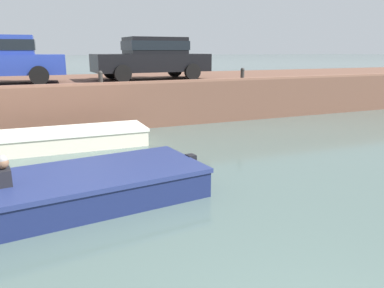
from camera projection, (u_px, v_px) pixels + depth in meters
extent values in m
plane|color=#4C605B|center=(153.00, 187.00, 7.24)|extent=(400.00, 400.00, 0.00)
cube|color=brown|center=(89.00, 98.00, 14.62)|extent=(60.00, 6.00, 1.50)
cube|color=brown|center=(100.00, 84.00, 11.85)|extent=(60.00, 0.24, 0.08)
cube|color=silver|center=(65.00, 140.00, 10.13)|extent=(4.28, 1.38, 0.41)
cube|color=white|center=(64.00, 131.00, 10.07)|extent=(4.34, 1.44, 0.08)
cube|color=brown|center=(77.00, 134.00, 10.21)|extent=(0.24, 1.23, 0.06)
cube|color=navy|center=(57.00, 195.00, 6.25)|extent=(5.17, 2.42, 0.46)
cube|color=navy|center=(55.00, 179.00, 6.19)|extent=(5.24, 2.49, 0.08)
cube|color=brown|center=(79.00, 181.00, 6.39)|extent=(0.45, 1.63, 0.06)
cube|color=black|center=(191.00, 166.00, 7.49)|extent=(0.18, 0.22, 0.45)
cube|color=black|center=(5.00, 183.00, 5.80)|extent=(0.24, 0.34, 0.44)
sphere|color=brown|center=(2.00, 163.00, 5.73)|extent=(0.19, 0.19, 0.19)
sphere|color=gray|center=(2.00, 160.00, 5.72)|extent=(0.17, 0.17, 0.17)
cylinder|color=black|center=(39.00, 75.00, 11.81)|extent=(0.60, 0.20, 0.60)
cylinder|color=black|center=(40.00, 72.00, 13.40)|extent=(0.60, 0.20, 0.60)
cube|color=black|center=(151.00, 63.00, 14.02)|extent=(4.30, 1.87, 0.64)
cube|color=black|center=(155.00, 46.00, 13.94)|extent=(2.17, 1.59, 0.60)
cube|color=black|center=(155.00, 46.00, 13.94)|extent=(2.26, 1.62, 0.33)
cylinder|color=black|center=(123.00, 74.00, 12.80)|extent=(0.61, 0.20, 0.60)
cylinder|color=black|center=(111.00, 71.00, 14.34)|extent=(0.61, 0.20, 0.60)
cylinder|color=black|center=(193.00, 72.00, 13.86)|extent=(0.61, 0.20, 0.60)
cylinder|color=black|center=(175.00, 70.00, 15.41)|extent=(0.61, 0.20, 0.60)
cylinder|color=#2D2B28|center=(101.00, 79.00, 11.95)|extent=(0.14, 0.14, 0.35)
sphere|color=#2D2B28|center=(100.00, 73.00, 11.90)|extent=(0.15, 0.15, 0.15)
cylinder|color=#2D2B28|center=(242.00, 75.00, 13.89)|extent=(0.14, 0.14, 0.35)
sphere|color=#2D2B28|center=(243.00, 70.00, 13.84)|extent=(0.15, 0.15, 0.15)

